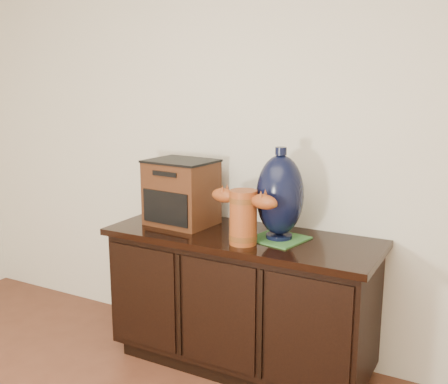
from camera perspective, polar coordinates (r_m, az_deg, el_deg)
The scene contains 6 objects.
sideboard at distance 2.91m, azimuth 1.85°, elevation -11.61°, with size 1.46×0.56×0.75m.
terracotta_vessel at distance 2.58m, azimuth 2.11°, elevation -2.40°, with size 0.39×0.16×0.27m.
tv_radio at distance 2.95m, azimuth -4.67°, elevation -0.03°, with size 0.39×0.32×0.37m.
green_mat at distance 2.71m, azimuth 6.00°, elevation -5.06°, with size 0.25×0.25×0.01m, color #336B30.
lamp_base at distance 2.65m, azimuth 6.10°, elevation -0.39°, with size 0.29×0.29×0.47m.
spray_can at distance 2.86m, azimuth 1.40°, elevation -2.57°, with size 0.05×0.05×0.15m.
Camera 1 is at (1.19, -0.16, 1.55)m, focal length 42.00 mm.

